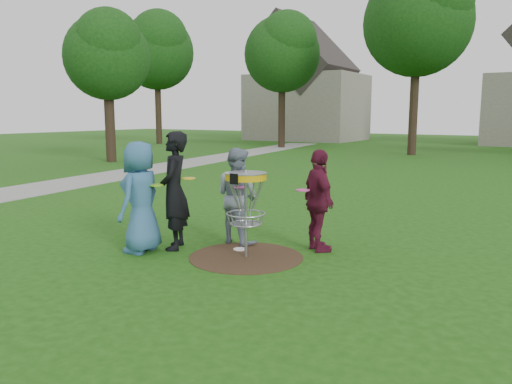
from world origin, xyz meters
The scene contains 11 objects.
ground centered at (0.00, 0.00, 0.00)m, with size 100.00×100.00×0.00m, color #19470F.
dirt_patch centered at (0.00, 0.00, 0.00)m, with size 1.80×1.80×0.01m, color #47331E.
concrete_path centered at (-10.00, 8.00, 0.01)m, with size 2.20×40.00×0.02m, color #9E9E99.
player_blue centered at (-1.63, -0.62, 0.90)m, with size 0.88×0.57×1.81m, color #32628B.
player_black centered at (-1.29, -0.18, 0.98)m, with size 0.71×0.47×1.96m, color black.
player_grey centered at (-0.63, 0.69, 0.83)m, with size 0.81×0.63×1.66m, color gray.
player_maroon centered at (0.80, 0.94, 0.84)m, with size 0.98×0.41×1.67m, color maroon.
disc_on_grass centered at (-0.32, 0.30, 0.01)m, with size 0.22×0.22×0.02m, color white.
disc_golf_basket centered at (0.00, 0.00, 1.02)m, with size 0.66×0.67×1.38m.
held_discs centered at (-0.55, 0.14, 1.09)m, with size 2.21×1.46×0.20m.
tree_row centered at (0.44, 20.67, 6.21)m, with size 51.20×17.42×9.90m.
Camera 1 is at (4.13, -6.39, 2.23)m, focal length 35.00 mm.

